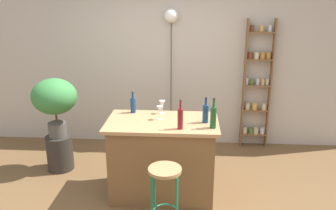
{
  "coord_description": "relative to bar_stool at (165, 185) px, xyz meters",
  "views": [
    {
      "loc": [
        0.32,
        -3.52,
        2.35
      ],
      "look_at": [
        0.05,
        0.55,
        1.07
      ],
      "focal_mm": 37.38,
      "sensor_mm": 36.0,
      "label": 1
    }
  ],
  "objects": [
    {
      "name": "pendant_globe_light",
      "position": [
        -0.07,
        2.27,
        1.49
      ],
      "size": [
        0.21,
        0.21,
        2.16
      ],
      "color": "black",
      "rests_on": "ground"
    },
    {
      "name": "spice_shelf",
      "position": [
        1.27,
        2.25,
        0.47
      ],
      "size": [
        0.42,
        0.12,
        2.03
      ],
      "color": "brown",
      "rests_on": "ground"
    },
    {
      "name": "plant_stool",
      "position": [
        -1.57,
        1.26,
        -0.29
      ],
      "size": [
        0.36,
        0.36,
        0.49
      ],
      "primitive_type": "cylinder",
      "color": "#2D2823",
      "rests_on": "ground"
    },
    {
      "name": "wine_glass_center",
      "position": [
        -0.12,
        0.79,
        0.53
      ],
      "size": [
        0.07,
        0.07,
        0.16
      ],
      "color": "silver",
      "rests_on": "kitchen_counter"
    },
    {
      "name": "potted_plant",
      "position": [
        -1.57,
        1.26,
        0.5
      ],
      "size": [
        0.6,
        0.54,
        0.81
      ],
      "color": "#514C47",
      "rests_on": "plant_stool"
    },
    {
      "name": "bottle_spirits_clear",
      "position": [
        0.49,
        0.54,
        0.55
      ],
      "size": [
        0.07,
        0.07,
        0.34
      ],
      "color": "#194C23",
      "rests_on": "kitchen_counter"
    },
    {
      "name": "kitchen_counter",
      "position": [
        -0.08,
        0.73,
        -0.06
      ],
      "size": [
        1.3,
        0.76,
        0.95
      ],
      "color": "brown",
      "rests_on": "ground"
    },
    {
      "name": "back_wall",
      "position": [
        -0.08,
        2.38,
        0.87
      ],
      "size": [
        6.4,
        0.1,
        2.8
      ],
      "primitive_type": "cube",
      "color": "#BCB2A3",
      "rests_on": "ground"
    },
    {
      "name": "bottle_vinegar",
      "position": [
        -0.47,
        1.01,
        0.52
      ],
      "size": [
        0.07,
        0.07,
        0.27
      ],
      "color": "navy",
      "rests_on": "kitchen_counter"
    },
    {
      "name": "wine_glass_left",
      "position": [
        -0.11,
        1.0,
        0.53
      ],
      "size": [
        0.07,
        0.07,
        0.16
      ],
      "color": "silver",
      "rests_on": "kitchen_counter"
    },
    {
      "name": "ground",
      "position": [
        -0.08,
        0.43,
        -0.53
      ],
      "size": [
        12.0,
        12.0,
        0.0
      ],
      "primitive_type": "plane",
      "color": "brown"
    },
    {
      "name": "bar_stool",
      "position": [
        0.0,
        0.0,
        0.0
      ],
      "size": [
        0.33,
        0.33,
        0.72
      ],
      "color": "#196642",
      "rests_on": "ground"
    },
    {
      "name": "bottle_sauce_amber",
      "position": [
        0.41,
        0.72,
        0.53
      ],
      "size": [
        0.07,
        0.07,
        0.3
      ],
      "color": "navy",
      "rests_on": "kitchen_counter"
    },
    {
      "name": "bottle_olive_oil",
      "position": [
        0.13,
        0.49,
        0.54
      ],
      "size": [
        0.06,
        0.06,
        0.33
      ],
      "color": "maroon",
      "rests_on": "kitchen_counter"
    }
  ]
}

